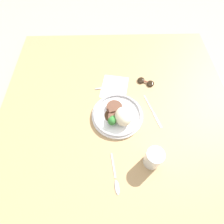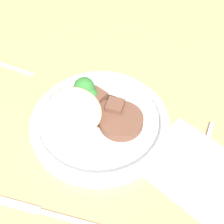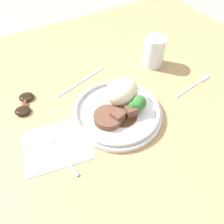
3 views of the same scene
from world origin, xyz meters
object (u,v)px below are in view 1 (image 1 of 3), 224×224
at_px(fork, 114,86).
at_px(spoon, 116,182).
at_px(sunglasses, 146,82).
at_px(plate, 118,115).
at_px(juice_glass, 153,158).
at_px(knife, 153,112).

distance_m(fork, spoon, 0.50).
bearing_deg(spoon, fork, 171.34).
bearing_deg(sunglasses, plate, -9.97).
bearing_deg(spoon, plate, 168.30).
height_order(plate, sunglasses, plate).
bearing_deg(juice_glass, fork, -160.54).
bearing_deg(plate, spoon, -3.78).
distance_m(plate, juice_glass, 0.26).
bearing_deg(fork, spoon, -99.83).
bearing_deg(juice_glass, plate, -148.65).
distance_m(plate, sunglasses, 0.28).
height_order(juice_glass, sunglasses, juice_glass).
relative_size(juice_glass, sunglasses, 0.96).
distance_m(juice_glass, sunglasses, 0.45).
xyz_separation_m(spoon, sunglasses, (-0.53, 0.19, 0.01)).
bearing_deg(spoon, knife, 140.75).
distance_m(knife, spoon, 0.39).
xyz_separation_m(plate, juice_glass, (0.22, 0.14, 0.02)).
distance_m(knife, sunglasses, 0.20).
bearing_deg(plate, juice_glass, 31.35).
distance_m(plate, spoon, 0.30).
xyz_separation_m(fork, spoon, (0.50, -0.01, -0.00)).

